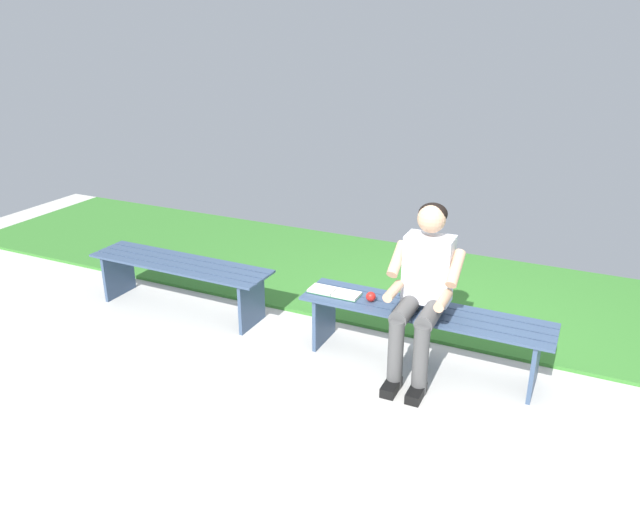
# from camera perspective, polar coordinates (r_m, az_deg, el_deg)

# --- Properties ---
(ground_plane) EXTENTS (10.00, 7.00, 0.04)m
(ground_plane) POSITION_cam_1_polar(r_m,az_deg,el_deg) (4.36, -8.96, -13.27)
(ground_plane) COLOR beige
(grass_strip) EXTENTS (9.00, 2.06, 0.03)m
(grass_strip) POSITION_cam_1_polar(r_m,az_deg,el_deg) (6.21, 3.26, -1.67)
(grass_strip) COLOR #387A2D
(grass_strip) RESTS_ON ground
(bench_near) EXTENTS (1.87, 0.44, 0.46)m
(bench_near) POSITION_cam_1_polar(r_m,az_deg,el_deg) (4.56, 9.73, -6.23)
(bench_near) COLOR #384C6B
(bench_near) RESTS_ON ground
(bench_far) EXTENTS (1.71, 0.44, 0.46)m
(bench_far) POSITION_cam_1_polar(r_m,az_deg,el_deg) (5.49, -13.07, -1.64)
(bench_far) COLOR #384C6B
(bench_far) RESTS_ON ground
(person_seated) EXTENTS (0.50, 0.69, 1.27)m
(person_seated) POSITION_cam_1_polar(r_m,az_deg,el_deg) (4.32, 9.71, -2.78)
(person_seated) COLOR silver
(person_seated) RESTS_ON ground
(apple) EXTENTS (0.08, 0.08, 0.08)m
(apple) POSITION_cam_1_polar(r_m,az_deg,el_deg) (4.58, 4.83, -3.86)
(apple) COLOR red
(apple) RESTS_ON bench_near
(book_open) EXTENTS (0.41, 0.16, 0.02)m
(book_open) POSITION_cam_1_polar(r_m,az_deg,el_deg) (4.70, 1.37, -3.46)
(book_open) COLOR white
(book_open) RESTS_ON bench_near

